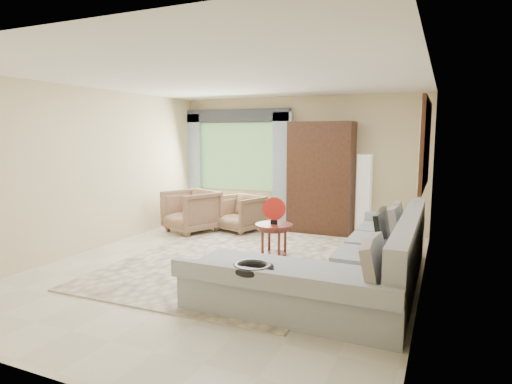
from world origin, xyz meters
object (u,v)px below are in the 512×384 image
at_px(armoire, 321,178).
at_px(armchair_right, 240,213).
at_px(tv_screen, 383,230).
at_px(armchair_left, 191,211).
at_px(floor_lamp, 364,195).
at_px(coffee_table, 274,241).
at_px(potted_plant, 190,212).
at_px(sectional_sofa, 355,268).

bearing_deg(armoire, armchair_right, -157.13).
distance_m(tv_screen, armchair_left, 4.12).
height_order(tv_screen, armchair_right, tv_screen).
distance_m(armoire, floor_lamp, 0.86).
bearing_deg(armchair_left, floor_lamp, 43.63).
distance_m(coffee_table, potted_plant, 3.08).
distance_m(coffee_table, armchair_left, 2.42).
xyz_separation_m(tv_screen, potted_plant, (-4.17, 2.24, -0.46)).
bearing_deg(armchair_right, tv_screen, -16.76).
bearing_deg(potted_plant, tv_screen, -28.26).
distance_m(sectional_sofa, floor_lamp, 3.03).
bearing_deg(armchair_right, potted_plant, -169.80).
height_order(coffee_table, potted_plant, coffee_table).
height_order(potted_plant, armoire, armoire).
xyz_separation_m(tv_screen, armoire, (-1.50, 2.66, 0.33)).
bearing_deg(armchair_right, coffee_table, -31.05).
bearing_deg(tv_screen, armchair_left, 156.44).
relative_size(sectional_sofa, floor_lamp, 2.31).
height_order(sectional_sofa, floor_lamp, floor_lamp).
bearing_deg(armchair_right, armchair_left, -134.84).
bearing_deg(armchair_left, sectional_sofa, -4.05).
height_order(armchair_left, floor_lamp, floor_lamp).
distance_m(armchair_left, potted_plant, 0.74).
xyz_separation_m(armchair_left, floor_lamp, (3.06, 1.08, 0.35)).
relative_size(armchair_left, armoire, 0.42).
xyz_separation_m(potted_plant, floor_lamp, (3.47, 0.48, 0.49)).
bearing_deg(sectional_sofa, floor_lamp, 98.33).
distance_m(armchair_right, armoire, 1.70).
relative_size(armoire, floor_lamp, 1.40).
bearing_deg(potted_plant, sectional_sofa, -32.39).
relative_size(sectional_sofa, armoire, 1.65).
height_order(armchair_left, armchair_right, armchair_left).
bearing_deg(floor_lamp, coffee_table, -112.68).
distance_m(coffee_table, armchair_right, 2.01).
bearing_deg(coffee_table, tv_screen, -18.22).
bearing_deg(armchair_left, tv_screen, 0.60).
height_order(sectional_sofa, potted_plant, sectional_sofa).
height_order(tv_screen, armoire, armoire).
relative_size(armchair_right, armoire, 0.37).
bearing_deg(armchair_left, armchair_right, 50.88).
relative_size(sectional_sofa, coffee_table, 6.25).
distance_m(tv_screen, armoire, 3.07).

